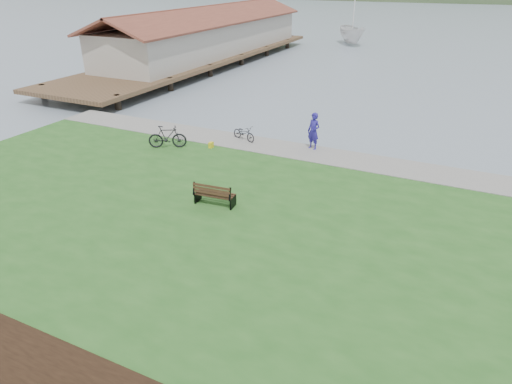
# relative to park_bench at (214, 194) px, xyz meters

# --- Properties ---
(ground) EXTENTS (600.00, 600.00, 0.00)m
(ground) POSITION_rel_park_bench_xyz_m (3.18, -0.11, -0.87)
(ground) COLOR gray
(ground) RESTS_ON ground
(lawn) EXTENTS (34.00, 20.00, 0.40)m
(lawn) POSITION_rel_park_bench_xyz_m (3.18, -2.11, -0.67)
(lawn) COLOR #255A1F
(lawn) RESTS_ON ground
(shoreline_path) EXTENTS (34.00, 2.20, 0.03)m
(shoreline_path) POSITION_rel_park_bench_xyz_m (3.18, 6.79, -0.46)
(shoreline_path) COLOR gray
(shoreline_path) RESTS_ON lawn
(pier_pavilion) EXTENTS (8.00, 36.00, 5.40)m
(pier_pavilion) POSITION_rel_park_bench_xyz_m (-16.82, 27.41, 1.77)
(pier_pavilion) COLOR #4C3826
(pier_pavilion) RESTS_ON ground
(park_bench) EXTENTS (1.58, 0.76, 0.95)m
(park_bench) POSITION_rel_park_bench_xyz_m (0.00, 0.00, 0.00)
(park_bench) COLOR #301F12
(park_bench) RESTS_ON lawn
(person) EXTENTS (0.93, 0.79, 2.18)m
(person) POSITION_rel_park_bench_xyz_m (1.34, 7.39, 0.62)
(person) COLOR navy
(person) RESTS_ON lawn
(bicycle_a) EXTENTS (1.00, 1.61, 0.79)m
(bicycle_a) POSITION_rel_park_bench_xyz_m (-2.35, 7.07, -0.07)
(bicycle_a) COLOR black
(bicycle_a) RESTS_ON lawn
(bicycle_b) EXTENTS (1.39, 1.93, 1.14)m
(bicycle_b) POSITION_rel_park_bench_xyz_m (-5.29, 4.41, 0.10)
(bicycle_b) COLOR black
(bicycle_b) RESTS_ON lawn
(sailboat) EXTENTS (14.53, 14.59, 27.48)m
(sailboat) POSITION_rel_park_bench_xyz_m (-7.16, 46.15, -0.87)
(sailboat) COLOR silver
(sailboat) RESTS_ON ground
(pannier) EXTENTS (0.18, 0.27, 0.29)m
(pannier) POSITION_rel_park_bench_xyz_m (-3.34, 5.36, -0.33)
(pannier) COLOR yellow
(pannier) RESTS_ON lawn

